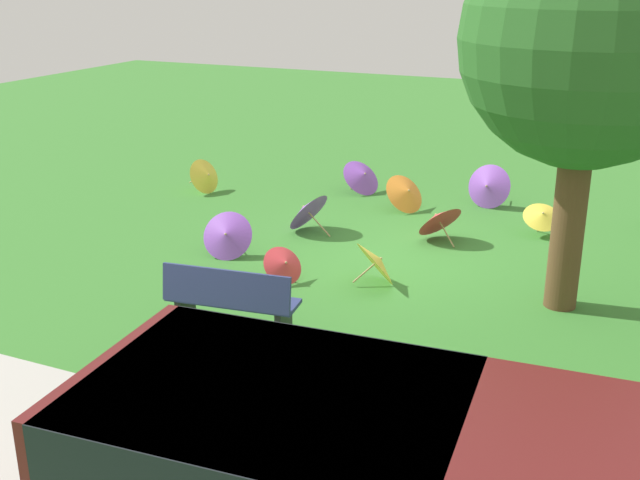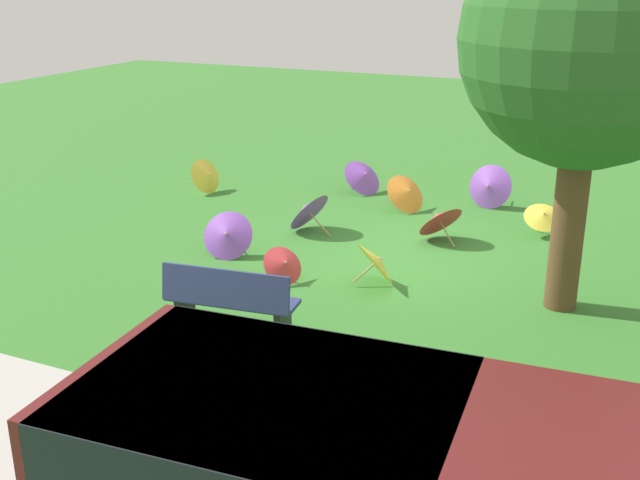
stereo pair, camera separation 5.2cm
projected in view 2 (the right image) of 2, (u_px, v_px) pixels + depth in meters
name	position (u px, v px, depth m)	size (l,w,h in m)	color
ground	(409.00, 260.00, 11.83)	(40.00, 40.00, 0.00)	#387A2D
park_bench	(230.00, 301.00, 9.26)	(1.65, 0.67, 0.90)	navy
shade_tree	(589.00, 42.00, 9.11)	(3.06, 3.06, 4.94)	brown
parasol_red_0	(284.00, 264.00, 10.89)	(0.70, 0.74, 0.55)	tan
parasol_purple_1	(307.00, 210.00, 12.98)	(0.87, 0.91, 0.75)	tan
parasol_purple_2	(489.00, 186.00, 14.24)	(0.87, 0.86, 0.82)	tan
parasol_yellow_1	(208.00, 175.00, 15.24)	(0.76, 0.77, 0.69)	tan
parasol_yellow_2	(378.00, 261.00, 10.83)	(0.93, 0.94, 0.68)	tan
parasol_orange_0	(407.00, 192.00, 14.09)	(0.90, 0.97, 0.70)	tan
parasol_yellow_4	(543.00, 216.00, 12.76)	(0.79, 0.77, 0.56)	tan
parasol_purple_3	(364.00, 176.00, 15.21)	(0.94, 1.00, 0.69)	tan
parasol_red_3	(439.00, 219.00, 12.53)	(0.93, 0.97, 0.71)	tan
parasol_purple_4	(227.00, 235.00, 11.84)	(0.86, 0.82, 0.72)	tan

